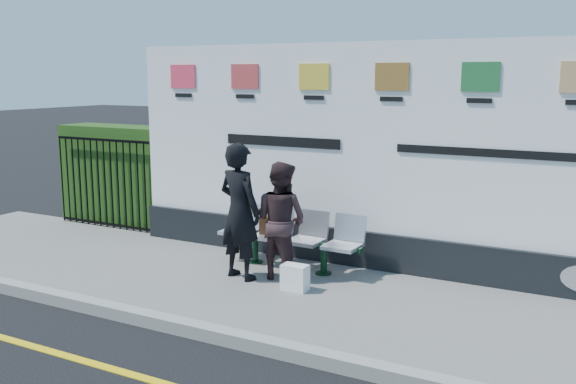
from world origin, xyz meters
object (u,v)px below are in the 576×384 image
object	(u,v)px
billboard	(391,173)
woman_left	(240,211)
bench	(288,252)
woman_right	(281,220)

from	to	relation	value
billboard	woman_left	bearing A→B (deg)	-140.51
bench	billboard	bearing A→B (deg)	28.31
woman_right	billboard	bearing A→B (deg)	-128.58
woman_left	woman_right	distance (m)	0.53
billboard	woman_left	distance (m)	2.05
bench	woman_left	world-z (taller)	woman_left
woman_left	woman_right	size ratio (longest dim) A/B	1.16
bench	woman_right	xyz separation A→B (m)	(0.11, -0.41, 0.54)
bench	woman_right	bearing A→B (deg)	-73.62
billboard	woman_right	size ratio (longest dim) A/B	5.30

